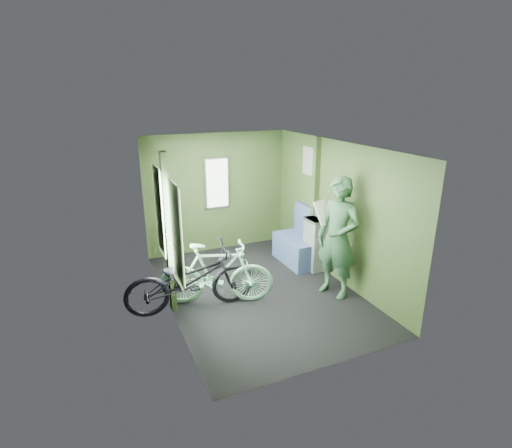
{
  "coord_description": "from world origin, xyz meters",
  "views": [
    {
      "loc": [
        -2.32,
        -5.21,
        3.05
      ],
      "look_at": [
        0.0,
        0.1,
        1.1
      ],
      "focal_mm": 28.0,
      "sensor_mm": 36.0,
      "label": 1
    }
  ],
  "objects_px": {
    "bicycle_black": "(192,310)",
    "passenger": "(338,238)",
    "bench_seat": "(299,247)",
    "bicycle_mint": "(218,304)",
    "waste_box": "(315,244)"
  },
  "relations": [
    {
      "from": "bicycle_black",
      "to": "passenger",
      "type": "xyz_separation_m",
      "value": [
        2.18,
        -0.42,
        0.94
      ]
    },
    {
      "from": "passenger",
      "to": "bench_seat",
      "type": "height_order",
      "value": "passenger"
    },
    {
      "from": "bicycle_mint",
      "to": "bench_seat",
      "type": "distance_m",
      "value": 2.1
    },
    {
      "from": "bicycle_mint",
      "to": "waste_box",
      "type": "relative_size",
      "value": 1.78
    },
    {
      "from": "bench_seat",
      "to": "bicycle_black",
      "type": "bearing_deg",
      "value": -160.32
    },
    {
      "from": "bicycle_black",
      "to": "bicycle_mint",
      "type": "height_order",
      "value": "bicycle_mint"
    },
    {
      "from": "waste_box",
      "to": "bench_seat",
      "type": "relative_size",
      "value": 0.91
    },
    {
      "from": "bicycle_mint",
      "to": "bench_seat",
      "type": "xyz_separation_m",
      "value": [
        1.88,
        0.88,
        0.3
      ]
    },
    {
      "from": "passenger",
      "to": "bench_seat",
      "type": "distance_m",
      "value": 1.45
    },
    {
      "from": "bicycle_black",
      "to": "bicycle_mint",
      "type": "distance_m",
      "value": 0.39
    },
    {
      "from": "bicycle_black",
      "to": "bench_seat",
      "type": "height_order",
      "value": "bench_seat"
    },
    {
      "from": "bicycle_mint",
      "to": "passenger",
      "type": "height_order",
      "value": "passenger"
    },
    {
      "from": "bicycle_black",
      "to": "bicycle_mint",
      "type": "bearing_deg",
      "value": -85.26
    },
    {
      "from": "waste_box",
      "to": "bench_seat",
      "type": "bearing_deg",
      "value": 106.69
    },
    {
      "from": "bicycle_black",
      "to": "bench_seat",
      "type": "bearing_deg",
      "value": -65.05
    }
  ]
}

